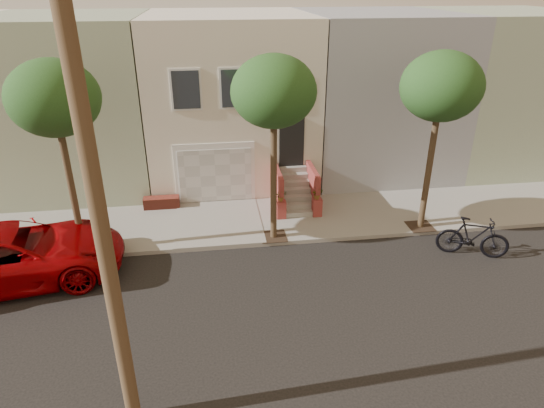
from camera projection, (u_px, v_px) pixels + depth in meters
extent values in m
plane|color=black|center=(258.00, 311.00, 13.26)|extent=(90.00, 90.00, 0.00)
cube|color=gray|center=(242.00, 222.00, 18.01)|extent=(40.00, 3.70, 0.15)
cube|color=beige|center=(230.00, 94.00, 21.70)|extent=(7.00, 8.00, 7.00)
cube|color=gray|center=(76.00, 99.00, 20.84)|extent=(6.50, 8.00, 7.00)
cube|color=gray|center=(372.00, 90.00, 22.55)|extent=(6.50, 8.00, 7.00)
cube|color=gray|center=(498.00, 86.00, 23.37)|extent=(6.50, 8.00, 7.00)
cube|color=silver|center=(215.00, 173.00, 18.99)|extent=(3.20, 0.12, 2.50)
cube|color=beige|center=(215.00, 175.00, 18.98)|extent=(2.90, 0.06, 2.20)
cube|color=gray|center=(218.00, 221.00, 17.86)|extent=(3.20, 3.70, 0.02)
cube|color=maroon|center=(162.00, 202.00, 18.87)|extent=(1.40, 0.45, 0.44)
cube|color=black|center=(292.00, 142.00, 18.84)|extent=(1.00, 0.06, 2.00)
cube|color=#3F4751|center=(186.00, 90.00, 17.39)|extent=(1.00, 0.06, 1.40)
cube|color=silver|center=(186.00, 90.00, 17.41)|extent=(1.15, 0.05, 1.55)
cube|color=#3F4751|center=(235.00, 88.00, 17.62)|extent=(1.00, 0.06, 1.40)
cube|color=silver|center=(235.00, 88.00, 17.64)|extent=(1.15, 0.05, 1.55)
cube|color=#3F4751|center=(282.00, 87.00, 17.85)|extent=(1.00, 0.06, 1.40)
cube|color=silver|center=(282.00, 87.00, 17.87)|extent=(1.15, 0.05, 1.55)
cube|color=gray|center=(299.00, 214.00, 18.23)|extent=(1.20, 0.28, 0.20)
cube|color=gray|center=(298.00, 206.00, 18.40)|extent=(1.20, 0.28, 0.20)
cube|color=gray|center=(296.00, 198.00, 18.56)|extent=(1.20, 0.28, 0.20)
cube|color=gray|center=(295.00, 191.00, 18.73)|extent=(1.20, 0.28, 0.20)
cube|color=gray|center=(294.00, 183.00, 18.89)|extent=(1.20, 0.28, 0.20)
cube|color=gray|center=(293.00, 176.00, 19.06)|extent=(1.20, 0.28, 0.20)
cube|color=gray|center=(292.00, 169.00, 19.22)|extent=(1.20, 0.28, 0.20)
cube|color=maroon|center=(278.00, 189.00, 18.60)|extent=(0.18, 1.96, 1.60)
cube|color=maroon|center=(312.00, 187.00, 18.77)|extent=(0.18, 1.96, 1.60)
cube|color=maroon|center=(281.00, 209.00, 18.00)|extent=(0.35, 0.35, 0.70)
imported|color=#1B3E16|center=(281.00, 196.00, 17.76)|extent=(0.40, 0.35, 0.45)
cube|color=maroon|center=(317.00, 207.00, 18.18)|extent=(0.35, 0.35, 0.70)
imported|color=#1B3E16|center=(318.00, 193.00, 17.93)|extent=(0.41, 0.35, 0.45)
cube|color=#2D2116|center=(84.00, 250.00, 15.98)|extent=(0.90, 0.90, 0.02)
cylinder|color=#3A291A|center=(73.00, 193.00, 15.08)|extent=(0.22, 0.22, 4.20)
ellipsoid|color=#1B3E16|center=(54.00, 98.00, 13.77)|extent=(2.70, 2.57, 2.29)
cube|color=#2D2116|center=(274.00, 236.00, 16.80)|extent=(0.90, 0.90, 0.02)
cylinder|color=#3A291A|center=(274.00, 182.00, 15.90)|extent=(0.22, 0.22, 4.20)
ellipsoid|color=#1B3E16|center=(274.00, 91.00, 14.59)|extent=(2.70, 2.57, 2.29)
cube|color=#2D2116|center=(420.00, 226.00, 17.49)|extent=(0.90, 0.90, 0.02)
cylinder|color=#3A291A|center=(428.00, 174.00, 16.59)|extent=(0.22, 0.22, 4.20)
ellipsoid|color=#1B3E16|center=(442.00, 86.00, 15.28)|extent=(2.70, 2.57, 2.29)
cylinder|color=#493622|center=(97.00, 207.00, 7.87)|extent=(0.30, 0.30, 10.00)
imported|color=#920206|center=(13.00, 255.00, 14.27)|extent=(6.83, 4.00, 1.78)
imported|color=black|center=(473.00, 237.00, 15.66)|extent=(2.39, 1.49, 1.39)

